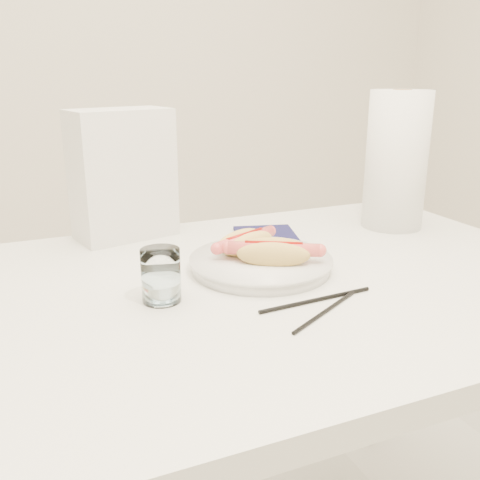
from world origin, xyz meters
name	(u,v)px	position (x,y,z in m)	size (l,w,h in m)	color
table	(260,310)	(0.00, 0.00, 0.69)	(1.20, 0.80, 0.75)	white
plate	(261,265)	(0.02, 0.04, 0.76)	(0.25, 0.25, 0.02)	silver
hotdog_left	(245,243)	(0.01, 0.09, 0.79)	(0.15, 0.10, 0.04)	#F0C360
hotdog_right	(274,253)	(0.03, 0.01, 0.79)	(0.15, 0.12, 0.04)	#DEB456
water_glass	(161,275)	(-0.18, -0.02, 0.79)	(0.06, 0.06, 0.09)	white
chopstick_near	(316,300)	(0.04, -0.12, 0.75)	(0.01, 0.01, 0.21)	black
chopstick_far	(326,310)	(0.03, -0.16, 0.75)	(0.01, 0.01, 0.19)	black
napkin_box	(123,175)	(-0.16, 0.35, 0.89)	(0.21, 0.11, 0.27)	silver
navy_napkin	(266,235)	(0.12, 0.23, 0.75)	(0.13, 0.13, 0.01)	#14133C
paper_towel_roll	(396,160)	(0.43, 0.18, 0.90)	(0.14, 0.14, 0.31)	white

